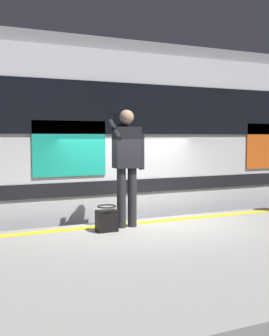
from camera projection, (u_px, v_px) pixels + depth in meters
The scene contains 8 objects.
ground_plane at pixel (138, 284), 6.83m from camera, with size 24.03×24.03×0.00m, color #3D3D3F.
platform at pixel (199, 292), 5.04m from camera, with size 15.25×3.81×1.14m, color gray.
safety_line at pixel (146, 222), 6.46m from camera, with size 14.94×0.16×0.01m, color yellow.
track_rail_near at pixel (112, 259), 8.01m from camera, with size 19.82×0.08×0.16m, color slate.
track_rail_far at pixel (91, 241), 9.32m from camera, with size 19.82×0.08×0.16m, color slate.
train_carriage at pixel (147, 134), 8.90m from camera, with size 12.37×3.05×4.12m.
passenger at pixel (127, 158), 6.08m from camera, with size 0.57×0.55×1.81m.
handbag at pixel (107, 220), 5.85m from camera, with size 0.31×0.28×0.39m.
Camera 1 is at (2.71, 6.07, 2.54)m, focal length 42.45 mm.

